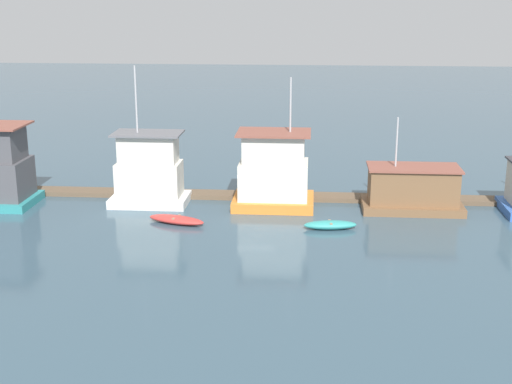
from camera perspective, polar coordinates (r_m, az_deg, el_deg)
ground_plane at (r=47.72m, az=0.10°, el=-1.30°), size 200.00×200.00×0.00m
dock_walkway at (r=50.08m, az=0.32°, el=-0.30°), size 51.00×1.70×0.30m
houseboat_white at (r=48.71m, az=-8.54°, el=1.52°), size 5.19×3.36×9.36m
houseboat_orange at (r=47.56m, az=1.42°, el=1.49°), size 5.38×4.01×8.68m
houseboat_brown at (r=48.08m, az=12.41°, el=0.18°), size 6.55×3.54×6.20m
dinghy_red at (r=44.76m, az=-6.38°, el=-2.21°), size 3.92×2.19×0.50m
dinghy_teal at (r=43.68m, az=5.96°, el=-2.64°), size 3.33×1.41×0.52m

